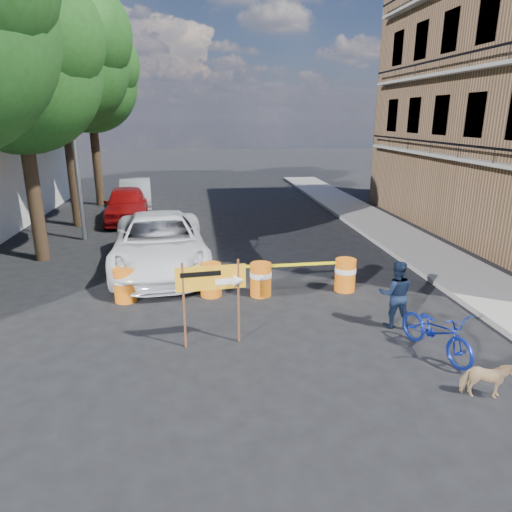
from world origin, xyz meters
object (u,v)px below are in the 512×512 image
object	(u,v)px
barrel_mid_right	(261,279)
pedestrian	(396,294)
barrel_mid_left	(211,279)
suv_white	(160,243)
barrel_far_left	(125,284)
bicycle	(439,310)
sedan_red	(126,204)
barrel_far_right	(345,274)
detour_sign	(220,284)
dog	(487,380)
sedan_silver	(136,193)

from	to	relation	value
barrel_mid_right	pedestrian	distance (m)	3.56
barrel_mid_left	suv_white	world-z (taller)	suv_white
barrel_far_left	bicycle	xyz separation A→B (m)	(6.59, -3.62, 0.48)
barrel_mid_right	sedan_red	distance (m)	10.93
barrel_far_right	detour_sign	xyz separation A→B (m)	(-3.54, -2.64, 0.88)
bicycle	detour_sign	bearing A→B (deg)	150.92
dog	sedan_red	distance (m)	16.92
bicycle	sedan_silver	bearing A→B (deg)	99.16
barrel_far_right	bicycle	distance (m)	3.73
dog	sedan_silver	world-z (taller)	sedan_silver
barrel_mid_left	barrel_mid_right	world-z (taller)	same
barrel_far_left	barrel_mid_left	xyz separation A→B (m)	(2.21, 0.09, 0.00)
barrel_far_right	detour_sign	distance (m)	4.50
barrel_far_left	pedestrian	world-z (taller)	pedestrian
sedan_silver	pedestrian	bearing A→B (deg)	-70.05
pedestrian	sedan_silver	world-z (taller)	pedestrian
barrel_far_left	dog	bearing A→B (deg)	-37.74
barrel_mid_left	barrel_far_right	bearing A→B (deg)	-1.41
barrel_mid_right	barrel_far_right	bearing A→B (deg)	1.48
barrel_far_right	dog	world-z (taller)	barrel_far_right
barrel_mid_left	sedan_red	distance (m)	10.27
barrel_mid_left	barrel_far_right	world-z (taller)	same
suv_white	barrel_mid_right	bearing A→B (deg)	-47.55
detour_sign	barrel_mid_left	bearing A→B (deg)	87.19
sedan_red	barrel_mid_left	bearing A→B (deg)	-75.10
barrel_far_left	barrel_far_right	bearing A→B (deg)	0.02
detour_sign	suv_white	bearing A→B (deg)	101.91
barrel_far_right	suv_white	bearing A→B (deg)	153.58
barrel_far_right	dog	xyz separation A→B (m)	(0.81, -5.18, -0.13)
sedan_red	sedan_silver	xyz separation A→B (m)	(0.00, 3.37, -0.05)
detour_sign	sedan_red	bearing A→B (deg)	100.93
barrel_mid_left	dog	world-z (taller)	barrel_mid_left
barrel_mid_right	pedestrian	world-z (taller)	pedestrian
barrel_far_left	sedan_red	bearing A→B (deg)	97.50
bicycle	sedan_silver	world-z (taller)	bicycle
barrel_far_right	bicycle	world-z (taller)	bicycle
barrel_far_left	barrel_far_right	size ratio (longest dim) A/B	1.00
bicycle	sedan_red	size ratio (longest dim) A/B	0.41
barrel_far_right	pedestrian	world-z (taller)	pedestrian
sedan_red	detour_sign	bearing A→B (deg)	-78.73
barrel_far_left	sedan_silver	size ratio (longest dim) A/B	0.20
barrel_mid_left	dog	size ratio (longest dim) A/B	1.10
pedestrian	dog	size ratio (longest dim) A/B	1.91
barrel_far_left	bicycle	world-z (taller)	bicycle
barrel_mid_right	barrel_far_right	world-z (taller)	same
dog	suv_white	distance (m)	9.79
barrel_mid_right	suv_white	distance (m)	3.86
barrel_far_right	detour_sign	world-z (taller)	detour_sign
suv_white	sedan_red	size ratio (longest dim) A/B	1.32
bicycle	suv_white	distance (m)	8.53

